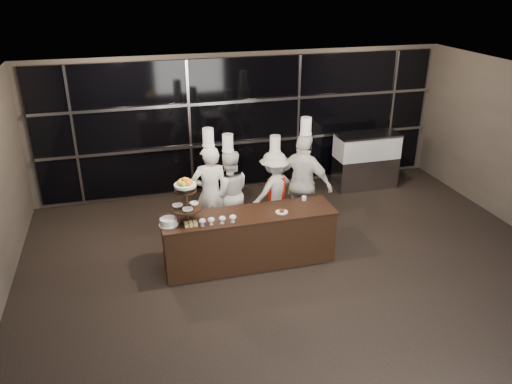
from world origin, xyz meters
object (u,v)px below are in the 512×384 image
object	(u,v)px
chef_c	(274,190)
chef_d	(304,183)
layer_cake	(168,222)
display_case	(366,158)
display_stand	(186,197)
buffet_counter	(249,238)
chef_a	(210,192)
chef_b	(229,193)

from	to	relation	value
chef_c	chef_d	world-z (taller)	chef_d
layer_cake	display_case	world-z (taller)	display_case
display_stand	chef_d	xyz separation A→B (m)	(2.25, 0.84, -0.37)
buffet_counter	chef_c	size ratio (longest dim) A/B	1.56
display_stand	display_case	world-z (taller)	display_stand
display_stand	chef_a	size ratio (longest dim) A/B	0.36
display_stand	layer_cake	bearing A→B (deg)	-170.53
chef_d	chef_a	bearing A→B (deg)	175.26
buffet_counter	display_stand	xyz separation A→B (m)	(-1.00, -0.00, 0.87)
layer_cake	display_case	xyz separation A→B (m)	(4.65, 2.52, -0.29)
layer_cake	chef_b	size ratio (longest dim) A/B	0.16
layer_cake	chef_c	world-z (taller)	chef_c
chef_a	chef_b	distance (m)	0.39
display_case	layer_cake	bearing A→B (deg)	-151.52
display_case	chef_d	distance (m)	2.67
chef_a	chef_c	distance (m)	1.25
buffet_counter	chef_c	bearing A→B (deg)	55.30
layer_cake	chef_d	world-z (taller)	chef_d
layer_cake	chef_d	size ratio (longest dim) A/B	0.14
chef_c	chef_a	bearing A→B (deg)	-173.25
chef_c	chef_d	xyz separation A→B (m)	(0.47, -0.29, 0.19)
chef_b	chef_d	xyz separation A→B (m)	(1.34, -0.25, 0.13)
chef_b	layer_cake	bearing A→B (deg)	-136.44
display_case	chef_c	world-z (taller)	chef_c
layer_cake	chef_a	distance (m)	1.34
layer_cake	chef_c	bearing A→B (deg)	29.57
display_stand	display_case	size ratio (longest dim) A/B	0.53
buffet_counter	chef_c	world-z (taller)	chef_c
chef_b	display_stand	bearing A→B (deg)	-129.61
buffet_counter	chef_c	xyz separation A→B (m)	(0.78, 1.13, 0.31)
display_case	chef_c	distance (m)	2.89
chef_a	chef_b	xyz separation A→B (m)	(0.36, 0.11, -0.09)
chef_a	layer_cake	bearing A→B (deg)	-129.39
layer_cake	display_case	size ratio (longest dim) A/B	0.21
display_stand	chef_b	world-z (taller)	chef_b
layer_cake	chef_d	bearing A→B (deg)	19.35
display_stand	layer_cake	size ratio (longest dim) A/B	2.48
buffet_counter	chef_a	bearing A→B (deg)	114.47
display_stand	layer_cake	world-z (taller)	display_stand
chef_a	chef_d	xyz separation A→B (m)	(1.70, -0.14, 0.04)
chef_a	chef_b	world-z (taller)	chef_a
layer_cake	chef_c	xyz separation A→B (m)	(2.08, 1.18, -0.20)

